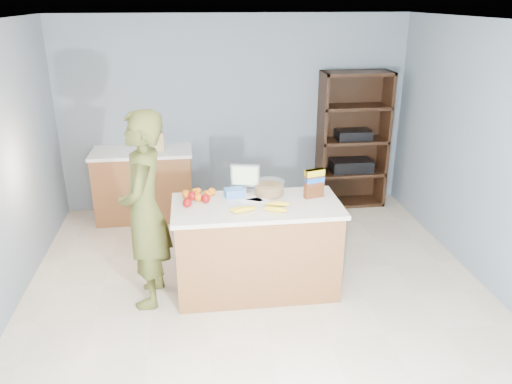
{
  "coord_description": "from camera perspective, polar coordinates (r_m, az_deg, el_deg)",
  "views": [
    {
      "loc": [
        -0.55,
        -3.9,
        2.69
      ],
      "look_at": [
        0.0,
        0.35,
        1.0
      ],
      "focal_mm": 35.0,
      "sensor_mm": 36.0,
      "label": 1
    }
  ],
  "objects": [
    {
      "name": "knife_block",
      "position": [
        6.31,
        -11.03,
        5.76
      ],
      "size": [
        0.12,
        0.1,
        0.31
      ],
      "color": "tan",
      "rests_on": "back_cabinet"
    },
    {
      "name": "oranges",
      "position": [
        4.76,
        -6.7,
        -0.21
      ],
      "size": [
        0.32,
        0.23,
        0.08
      ],
      "color": "#E65C0E",
      "rests_on": "counter_peninsula"
    },
    {
      "name": "floor",
      "position": [
        4.77,
        0.55,
        -12.82
      ],
      "size": [
        4.5,
        5.0,
        0.02
      ],
      "primitive_type": "cube",
      "color": "beige",
      "rests_on": "ground"
    },
    {
      "name": "counter_peninsula",
      "position": [
        4.8,
        0.08,
        -6.72
      ],
      "size": [
        1.56,
        0.76,
        0.9
      ],
      "color": "brown",
      "rests_on": "ground"
    },
    {
      "name": "tv",
      "position": [
        4.82,
        -1.24,
        1.76
      ],
      "size": [
        0.28,
        0.12,
        0.28
      ],
      "color": "silver",
      "rests_on": "counter_peninsula"
    },
    {
      "name": "cereal_box",
      "position": [
        4.73,
        6.67,
        1.23
      ],
      "size": [
        0.2,
        0.12,
        0.28
      ],
      "color": "#592B14",
      "rests_on": "counter_peninsula"
    },
    {
      "name": "blue_carton",
      "position": [
        4.76,
        -2.49,
        -0.08
      ],
      "size": [
        0.2,
        0.15,
        0.08
      ],
      "primitive_type": "cube",
      "rotation": [
        0.0,
        0.0,
        0.16
      ],
      "color": "blue",
      "rests_on": "counter_peninsula"
    },
    {
      "name": "apples",
      "position": [
        4.63,
        -6.97,
        -0.81
      ],
      "size": [
        0.26,
        0.25,
        0.09
      ],
      "color": "maroon",
      "rests_on": "counter_peninsula"
    },
    {
      "name": "salad_bowl",
      "position": [
        4.81,
        1.5,
        0.41
      ],
      "size": [
        0.3,
        0.3,
        0.13
      ],
      "color": "#267219",
      "rests_on": "counter_peninsula"
    },
    {
      "name": "bananas",
      "position": [
        4.45,
        0.48,
        -1.83
      ],
      "size": [
        0.56,
        0.23,
        0.05
      ],
      "color": "yellow",
      "rests_on": "counter_peninsula"
    },
    {
      "name": "back_cabinet",
      "position": [
        6.53,
        -12.63,
        0.92
      ],
      "size": [
        1.24,
        0.62,
        0.9
      ],
      "color": "brown",
      "rests_on": "ground"
    },
    {
      "name": "shelving_unit",
      "position": [
        6.84,
        10.85,
        5.64
      ],
      "size": [
        0.9,
        0.4,
        1.8
      ],
      "color": "black",
      "rests_on": "ground"
    },
    {
      "name": "envelopes",
      "position": [
        4.68,
        -0.15,
        -0.93
      ],
      "size": [
        0.32,
        0.21,
        0.0
      ],
      "color": "white",
      "rests_on": "counter_peninsula"
    },
    {
      "name": "walls",
      "position": [
        4.07,
        0.64,
        6.76
      ],
      "size": [
        4.52,
        5.02,
        2.51
      ],
      "color": "slate",
      "rests_on": "ground"
    },
    {
      "name": "person",
      "position": [
        4.54,
        -12.61,
        -2.12
      ],
      "size": [
        0.48,
        0.69,
        1.81
      ],
      "primitive_type": "imported",
      "rotation": [
        0.0,
        0.0,
        -1.64
      ],
      "color": "#474C1E",
      "rests_on": "ground"
    }
  ]
}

